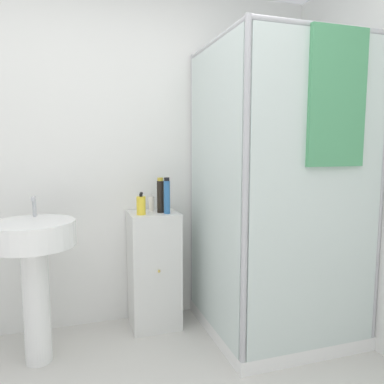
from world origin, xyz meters
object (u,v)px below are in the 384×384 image
soap_dispenser (141,205)px  lotion_bottle_white (152,204)px  shampoo_bottle_blue (167,196)px  shampoo_bottle_tall_black (160,196)px  sink (34,258)px

soap_dispenser → lotion_bottle_white: bearing=48.9°
shampoo_bottle_blue → soap_dispenser: bearing=175.4°
lotion_bottle_white → shampoo_bottle_tall_black: bearing=-53.0°
shampoo_bottle_tall_black → lotion_bottle_white: bearing=127.0°
shampoo_bottle_tall_black → shampoo_bottle_blue: 0.07m
sink → shampoo_bottle_tall_black: shampoo_bottle_tall_black is taller
shampoo_bottle_tall_black → sink: bearing=-164.2°
soap_dispenser → shampoo_bottle_blue: (0.18, -0.01, 0.06)m
sink → lotion_bottle_white: bearing=21.3°
sink → shampoo_bottle_blue: bearing=11.6°
soap_dispenser → shampoo_bottle_blue: size_ratio=0.62×
sink → soap_dispenser: size_ratio=6.34×
sink → soap_dispenser: (0.69, 0.20, 0.26)m
shampoo_bottle_tall_black → soap_dispenser: bearing=-163.8°
shampoo_bottle_tall_black → shampoo_bottle_blue: bearing=-59.9°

